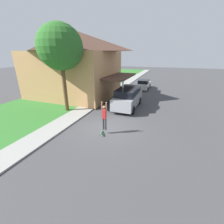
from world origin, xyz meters
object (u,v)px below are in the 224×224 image
(skateboard, at_px, (102,133))
(car_down_street, at_px, (144,84))
(suv_parked, at_px, (128,97))
(lawn_tree_near, at_px, (60,47))
(skateboarder, at_px, (104,116))

(skateboard, bearing_deg, car_down_street, 89.56)
(suv_parked, bearing_deg, lawn_tree_near, -149.64)
(suv_parked, distance_m, car_down_street, 9.85)
(suv_parked, relative_size, car_down_street, 1.25)
(car_down_street, distance_m, skateboard, 16.00)
(suv_parked, xyz_separation_m, skateboarder, (-0.04, -6.02, 0.27))
(lawn_tree_near, relative_size, car_down_street, 1.90)
(skateboarder, height_order, skateboard, skateboarder)
(suv_parked, relative_size, skateboarder, 2.50)
(lawn_tree_near, height_order, skateboard, lawn_tree_near)
(lawn_tree_near, distance_m, car_down_street, 14.92)
(suv_parked, distance_m, skateboarder, 6.02)
(car_down_street, relative_size, skateboard, 5.40)
(suv_parked, height_order, skateboarder, skateboarder)
(car_down_street, relative_size, skateboarder, 2.00)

